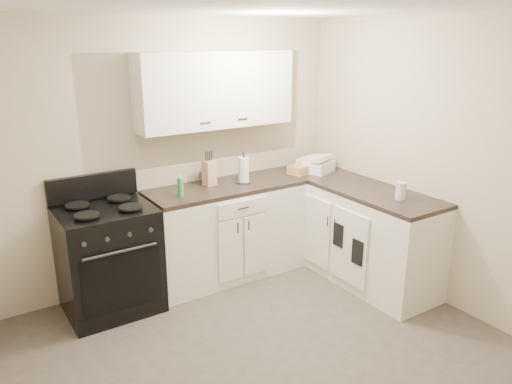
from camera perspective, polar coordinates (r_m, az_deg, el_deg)
floor at (r=3.90m, az=2.64°, el=-19.10°), size 3.60×3.60×0.00m
ceiling at (r=3.14m, az=3.31°, el=20.64°), size 3.60×3.60×0.00m
wall_back at (r=4.83m, az=-9.72°, el=4.34°), size 3.60×0.00×3.60m
wall_right at (r=4.57m, az=21.54°, el=2.62°), size 0.00×3.60×3.60m
base_cabinets_back at (r=5.00m, az=-3.38°, el=-4.63°), size 1.55×0.60×0.90m
base_cabinets_right at (r=5.12m, az=10.86°, el=-4.37°), size 0.60×1.90×0.90m
countertop_back at (r=4.84m, az=-3.48°, el=0.54°), size 1.55×0.60×0.04m
countertop_right at (r=4.97m, az=11.17°, el=0.67°), size 0.60×1.90×0.04m
upper_cabinets at (r=4.79m, az=-4.60°, el=11.58°), size 1.55×0.30×0.70m
stove at (r=4.55m, az=-16.46°, el=-7.51°), size 0.78×0.67×0.95m
knife_block at (r=4.82m, az=-5.36°, el=2.19°), size 0.13×0.12×0.24m
paper_towel at (r=4.89m, az=-1.42°, el=2.52°), size 0.13×0.13×0.25m
soap_bottle at (r=4.52m, az=-8.61°, el=0.55°), size 0.07×0.07×0.17m
picture_frame at (r=4.99m, az=-5.42°, el=2.23°), size 0.14×0.08×0.16m
wicker_basket at (r=5.26m, az=5.21°, el=2.61°), size 0.30×0.23×0.09m
countertop_grill at (r=5.35m, az=6.90°, el=2.94°), size 0.40×0.38×0.11m
glass_jar at (r=4.58m, az=16.24°, el=0.14°), size 0.10×0.10×0.15m
oven_mitt_near at (r=4.63m, az=11.54°, el=-6.77°), size 0.02×0.14×0.24m
oven_mitt_far at (r=4.78m, az=9.41°, el=-4.87°), size 0.02×0.13×0.22m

